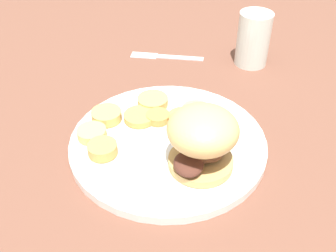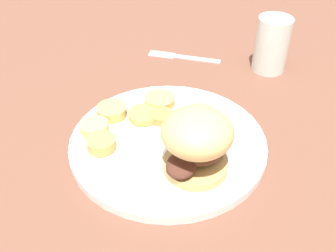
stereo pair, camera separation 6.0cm
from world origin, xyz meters
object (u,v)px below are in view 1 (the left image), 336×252
at_px(dinner_plate, 168,142).
at_px(fork, 166,56).
at_px(sandwich, 202,137).
at_px(drinking_glass, 253,39).

distance_m(dinner_plate, fork, 0.29).
height_order(sandwich, fork, sandwich).
height_order(dinner_plate, sandwich, sandwich).
relative_size(sandwich, drinking_glass, 0.95).
relative_size(dinner_plate, fork, 2.07).
bearing_deg(fork, sandwich, 79.26).
distance_m(dinner_plate, drinking_glass, 0.32).
bearing_deg(fork, dinner_plate, 71.82).
bearing_deg(drinking_glass, fork, -27.32).
distance_m(sandwich, fork, 0.36).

